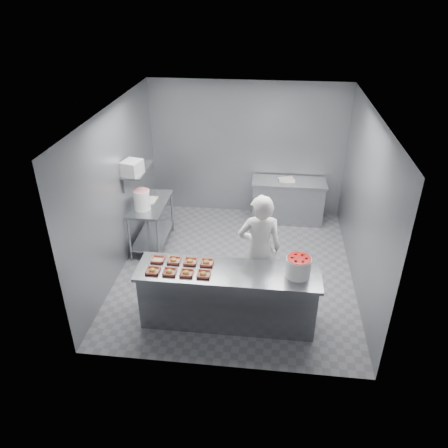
# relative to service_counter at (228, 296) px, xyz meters

# --- Properties ---
(floor) EXTENTS (4.50, 4.50, 0.00)m
(floor) POSITION_rel_service_counter_xyz_m (0.00, 1.35, -0.45)
(floor) COLOR #4C4C51
(floor) RESTS_ON ground
(ceiling) EXTENTS (4.50, 4.50, 0.00)m
(ceiling) POSITION_rel_service_counter_xyz_m (0.00, 1.35, 2.35)
(ceiling) COLOR white
(ceiling) RESTS_ON wall_back
(wall_back) EXTENTS (4.00, 0.04, 2.80)m
(wall_back) POSITION_rel_service_counter_xyz_m (0.00, 3.60, 0.95)
(wall_back) COLOR slate
(wall_back) RESTS_ON ground
(wall_left) EXTENTS (0.04, 4.50, 2.80)m
(wall_left) POSITION_rel_service_counter_xyz_m (-2.00, 1.35, 0.95)
(wall_left) COLOR slate
(wall_left) RESTS_ON ground
(wall_right) EXTENTS (0.04, 4.50, 2.80)m
(wall_right) POSITION_rel_service_counter_xyz_m (2.00, 1.35, 0.95)
(wall_right) COLOR slate
(wall_right) RESTS_ON ground
(service_counter) EXTENTS (2.60, 0.70, 0.90)m
(service_counter) POSITION_rel_service_counter_xyz_m (0.00, 0.00, 0.00)
(service_counter) COLOR slate
(service_counter) RESTS_ON ground
(prep_table) EXTENTS (0.60, 1.20, 0.90)m
(prep_table) POSITION_rel_service_counter_xyz_m (-1.65, 1.95, 0.14)
(prep_table) COLOR slate
(prep_table) RESTS_ON ground
(back_counter) EXTENTS (1.50, 0.60, 0.90)m
(back_counter) POSITION_rel_service_counter_xyz_m (0.90, 3.25, -0.00)
(back_counter) COLOR slate
(back_counter) RESTS_ON ground
(wall_shelf) EXTENTS (0.35, 0.90, 0.03)m
(wall_shelf) POSITION_rel_service_counter_xyz_m (-1.82, 1.95, 1.10)
(wall_shelf) COLOR slate
(wall_shelf) RESTS_ON wall_left
(tray_0) EXTENTS (0.19, 0.18, 0.06)m
(tray_0) POSITION_rel_service_counter_xyz_m (-1.04, -0.14, 0.47)
(tray_0) COLOR tan
(tray_0) RESTS_ON service_counter
(tray_1) EXTENTS (0.19, 0.18, 0.06)m
(tray_1) POSITION_rel_service_counter_xyz_m (-0.80, -0.14, 0.47)
(tray_1) COLOR tan
(tray_1) RESTS_ON service_counter
(tray_2) EXTENTS (0.19, 0.18, 0.06)m
(tray_2) POSITION_rel_service_counter_xyz_m (-0.56, -0.14, 0.47)
(tray_2) COLOR tan
(tray_2) RESTS_ON service_counter
(tray_3) EXTENTS (0.19, 0.18, 0.06)m
(tray_3) POSITION_rel_service_counter_xyz_m (-0.32, -0.14, 0.47)
(tray_3) COLOR tan
(tray_3) RESTS_ON service_counter
(tray_4) EXTENTS (0.19, 0.18, 0.04)m
(tray_4) POSITION_rel_service_counter_xyz_m (-1.04, 0.14, 0.47)
(tray_4) COLOR tan
(tray_4) RESTS_ON service_counter
(tray_5) EXTENTS (0.19, 0.18, 0.06)m
(tray_5) POSITION_rel_service_counter_xyz_m (-0.80, 0.14, 0.47)
(tray_5) COLOR tan
(tray_5) RESTS_ON service_counter
(tray_6) EXTENTS (0.19, 0.18, 0.06)m
(tray_6) POSITION_rel_service_counter_xyz_m (-0.56, 0.14, 0.47)
(tray_6) COLOR tan
(tray_6) RESTS_ON service_counter
(tray_7) EXTENTS (0.19, 0.18, 0.06)m
(tray_7) POSITION_rel_service_counter_xyz_m (-0.32, 0.14, 0.47)
(tray_7) COLOR tan
(tray_7) RESTS_ON service_counter
(worker) EXTENTS (0.72, 0.53, 1.81)m
(worker) POSITION_rel_service_counter_xyz_m (0.41, 0.60, 0.45)
(worker) COLOR silver
(worker) RESTS_ON ground
(strawberry_tub) EXTENTS (0.35, 0.35, 0.29)m
(strawberry_tub) POSITION_rel_service_counter_xyz_m (0.96, 0.01, 0.60)
(strawberry_tub) COLOR silver
(strawberry_tub) RESTS_ON service_counter
(glaze_bucket) EXTENTS (0.30, 0.28, 0.44)m
(glaze_bucket) POSITION_rel_service_counter_xyz_m (-1.71, 1.70, 0.64)
(glaze_bucket) COLOR silver
(glaze_bucket) RESTS_ON prep_table
(bucket_lid) EXTENTS (0.41, 0.41, 0.03)m
(bucket_lid) POSITION_rel_service_counter_xyz_m (-1.73, 2.02, 0.46)
(bucket_lid) COLOR silver
(bucket_lid) RESTS_ON prep_table
(rag) EXTENTS (0.16, 0.14, 0.02)m
(rag) POSITION_rel_service_counter_xyz_m (-1.63, 2.14, 0.46)
(rag) COLOR #CCB28C
(rag) RESTS_ON prep_table
(appliance) EXTENTS (0.36, 0.39, 0.25)m
(appliance) POSITION_rel_service_counter_xyz_m (-1.82, 1.68, 1.24)
(appliance) COLOR gray
(appliance) RESTS_ON wall_shelf
(paper_stack) EXTENTS (0.34, 0.28, 0.05)m
(paper_stack) POSITION_rel_service_counter_xyz_m (0.84, 3.25, 0.47)
(paper_stack) COLOR silver
(paper_stack) RESTS_ON back_counter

